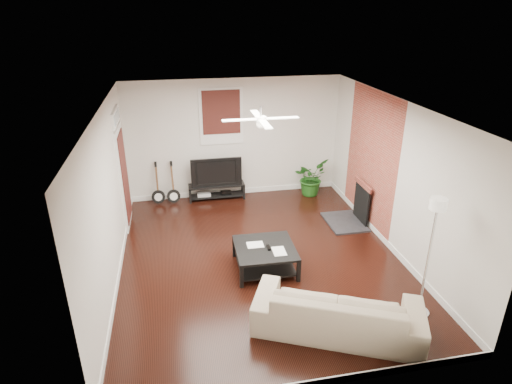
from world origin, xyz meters
TOP-DOWN VIEW (x-y plane):
  - room at (0.00, 0.00)m, footprint 5.01×6.01m
  - brick_accent at (2.49, 1.00)m, footprint 0.02×2.20m
  - fireplace at (2.20, 1.00)m, footprint 0.80×1.10m
  - window_back at (-0.30, 2.97)m, footprint 1.00×0.06m
  - door_left at (-2.46, 1.90)m, footprint 0.08×1.00m
  - tv_stand at (-0.49, 2.78)m, footprint 1.32×0.35m
  - tv at (-0.49, 2.80)m, footprint 1.18×0.15m
  - coffee_table at (0.01, -0.35)m, footprint 1.05×1.05m
  - sofa at (0.69, -2.07)m, footprint 2.51×1.80m
  - floor_lamp at (2.04, -1.97)m, footprint 0.42×0.42m
  - potted_plant at (1.79, 2.62)m, footprint 1.04×1.04m
  - guitar_left at (-1.86, 2.75)m, footprint 0.31×0.23m
  - guitar_right at (-1.51, 2.72)m, footprint 0.33×0.24m
  - ceiling_fan at (0.00, 0.00)m, footprint 1.24×1.24m

SIDE VIEW (x-z plane):
  - tv_stand at x=-0.49m, z-range 0.00..0.37m
  - coffee_table at x=0.01m, z-range 0.00..0.43m
  - sofa at x=0.69m, z-range 0.00..0.68m
  - potted_plant at x=1.79m, z-range 0.00..0.88m
  - fireplace at x=2.20m, z-range 0.00..0.92m
  - guitar_left at x=-1.86m, z-range 0.00..1.00m
  - guitar_right at x=-1.51m, z-range 0.00..1.00m
  - tv at x=-0.49m, z-range 0.37..1.05m
  - floor_lamp at x=2.04m, z-range 0.00..1.91m
  - door_left at x=-2.46m, z-range 0.00..2.50m
  - room at x=0.00m, z-range 0.00..2.80m
  - brick_accent at x=2.49m, z-range 0.00..2.80m
  - window_back at x=-0.30m, z-range 1.30..2.60m
  - ceiling_fan at x=0.00m, z-range 2.44..2.76m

